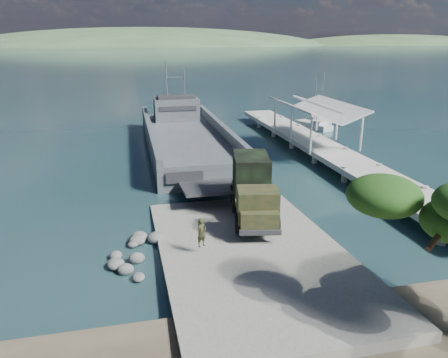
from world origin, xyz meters
TOP-DOWN VIEW (x-y plane):
  - ground at (0.00, 0.00)m, footprint 1400.00×1400.00m
  - boat_ramp at (0.00, -1.00)m, footprint 10.00×18.00m
  - shoreline_rocks at (-6.20, 0.50)m, footprint 3.20×5.60m
  - distant_headlands at (50.00, 560.00)m, footprint 1000.00×240.00m
  - pier at (13.00, 18.77)m, footprint 6.40×44.00m
  - landing_craft at (0.07, 24.17)m, footprint 8.61×32.65m
  - military_truck at (1.46, 3.83)m, footprint 3.87×8.25m
  - soldier at (-2.77, -0.72)m, footprint 0.70×0.62m
  - sailboat_near at (18.45, 31.77)m, footprint 3.31×5.98m
  - sailboat_far at (20.41, 33.87)m, footprint 3.17×6.27m

SIDE VIEW (x-z plane):
  - ground at x=0.00m, z-range 0.00..0.00m
  - shoreline_rocks at x=-6.20m, z-range -0.45..0.45m
  - distant_headlands at x=50.00m, z-range -24.00..24.00m
  - boat_ramp at x=0.00m, z-range 0.00..0.50m
  - sailboat_near at x=18.45m, z-range -3.13..3.87m
  - sailboat_far at x=20.41m, z-range -3.28..4.06m
  - landing_craft at x=0.07m, z-range -4.04..5.62m
  - soldier at x=-2.77m, z-range 0.50..2.12m
  - pier at x=13.00m, z-range -1.45..4.65m
  - military_truck at x=1.46m, z-range 0.49..4.18m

